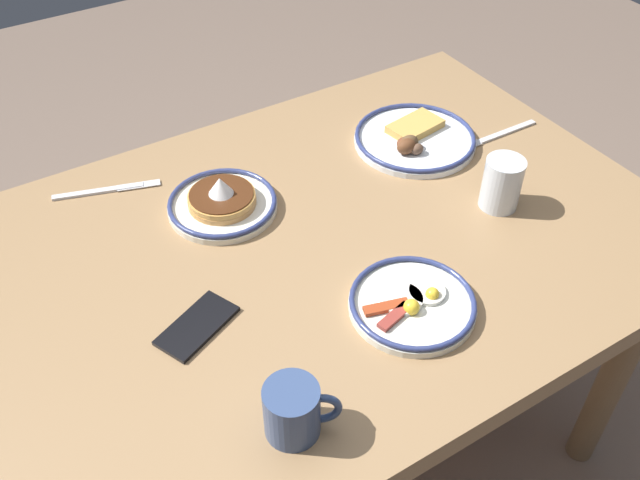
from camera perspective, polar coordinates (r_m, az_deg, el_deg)
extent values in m
plane|color=#725E51|center=(1.95, -0.11, -16.63)|extent=(6.00, 6.00, 0.00)
cube|color=#95724C|center=(1.37, -0.15, -0.76)|extent=(1.39, 0.96, 0.05)
cylinder|color=brown|center=(2.11, 8.28, 3.40)|extent=(0.07, 0.07, 0.71)
cylinder|color=brown|center=(1.80, -23.17, -9.31)|extent=(0.07, 0.07, 0.71)
cylinder|color=brown|center=(1.79, 23.12, -9.73)|extent=(0.07, 0.07, 0.71)
cylinder|color=silver|center=(1.43, -7.97, 2.75)|extent=(0.22, 0.22, 0.01)
torus|color=navy|center=(1.43, -8.01, 3.12)|extent=(0.22, 0.22, 0.01)
cylinder|color=#D8944C|center=(1.42, -8.02, 3.15)|extent=(0.14, 0.14, 0.01)
cylinder|color=gold|center=(1.42, -8.06, 3.52)|extent=(0.14, 0.14, 0.01)
cylinder|color=#4C2814|center=(1.41, -8.09, 3.76)|extent=(0.13, 0.13, 0.00)
cone|color=white|center=(1.40, -8.17, 4.41)|extent=(0.05, 0.05, 0.04)
cylinder|color=white|center=(1.62, 7.75, 8.07)|extent=(0.28, 0.28, 0.01)
torus|color=navy|center=(1.61, 7.79, 8.42)|extent=(0.27, 0.27, 0.01)
cube|color=gold|center=(1.64, 7.79, 9.21)|extent=(0.13, 0.09, 0.02)
ellipsoid|color=brown|center=(1.56, 7.93, 7.38)|extent=(0.03, 0.02, 0.02)
ellipsoid|color=brown|center=(1.56, 7.10, 7.62)|extent=(0.05, 0.03, 0.03)
ellipsoid|color=brown|center=(1.57, 6.87, 7.89)|extent=(0.03, 0.03, 0.03)
ellipsoid|color=brown|center=(1.57, 7.31, 7.92)|extent=(0.04, 0.03, 0.03)
cylinder|color=silver|center=(1.23, 7.55, -5.34)|extent=(0.22, 0.22, 0.01)
torus|color=navy|center=(1.22, 7.60, -4.97)|extent=(0.22, 0.22, 0.01)
cylinder|color=white|center=(1.24, 8.77, -4.20)|extent=(0.07, 0.07, 0.01)
sphere|color=yellow|center=(1.23, 9.18, -4.39)|extent=(0.02, 0.02, 0.02)
cylinder|color=white|center=(1.23, 6.68, -4.82)|extent=(0.08, 0.08, 0.01)
sphere|color=yellow|center=(1.21, 7.51, -5.47)|extent=(0.03, 0.03, 0.03)
cube|color=#A43C1C|center=(1.21, 5.63, -5.39)|extent=(0.08, 0.04, 0.01)
cube|color=maroon|center=(1.20, 6.33, -6.14)|extent=(0.08, 0.04, 0.01)
cylinder|color=#334772|center=(1.04, -2.32, -13.79)|extent=(0.08, 0.08, 0.09)
torus|color=#334772|center=(1.04, 0.06, -13.65)|extent=(0.06, 0.04, 0.06)
cylinder|color=brown|center=(1.02, -2.37, -12.86)|extent=(0.07, 0.07, 0.01)
cylinder|color=silver|center=(1.45, 14.67, 4.50)|extent=(0.08, 0.08, 0.11)
cylinder|color=black|center=(1.46, 14.56, 3.99)|extent=(0.07, 0.07, 0.07)
cube|color=black|center=(1.21, -10.04, -6.92)|extent=(0.16, 0.12, 0.01)
cube|color=silver|center=(1.69, 14.74, 8.45)|extent=(0.19, 0.02, 0.01)
cube|color=silver|center=(1.64, 12.30, 7.85)|extent=(0.03, 0.00, 0.00)
cube|color=silver|center=(1.64, 12.43, 7.75)|extent=(0.03, 0.00, 0.00)
cube|color=silver|center=(1.64, 12.57, 7.64)|extent=(0.03, 0.00, 0.00)
cube|color=silver|center=(1.63, 12.70, 7.53)|extent=(0.03, 0.00, 0.00)
cube|color=silver|center=(1.54, -17.72, 3.82)|extent=(0.18, 0.07, 0.01)
cube|color=silver|center=(1.53, -14.62, 4.36)|extent=(0.09, 0.05, 0.00)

